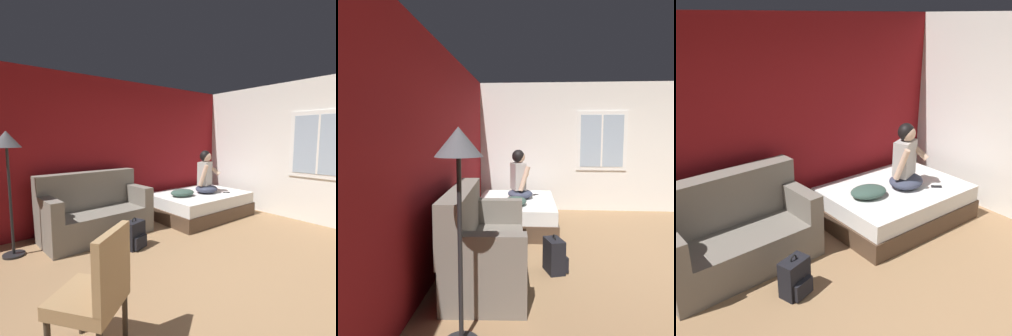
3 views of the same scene
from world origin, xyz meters
The scene contains 7 objects.
wall_back_accent centered at (0.00, 3.04, 1.35)m, with size 11.00×0.16×2.70m, color maroon.
bed centered at (1.71, 2.14, 0.24)m, with size 1.91×1.37×0.48m.
couch centered at (-0.44, 2.44, 0.39)m, with size 1.74×0.91×1.04m.
person_seated centered at (1.83, 2.09, 0.84)m, with size 0.64×0.59×0.88m.
backpack centered at (-0.20, 1.60, 0.19)m, with size 0.34×0.30×0.46m.
throw_pillow centered at (1.22, 2.13, 0.55)m, with size 0.48×0.36×0.14m, color #385147.
cell_phone centered at (2.15, 1.80, 0.48)m, with size 0.07×0.14×0.01m, color black.
Camera 3 is at (-1.81, -1.29, 2.65)m, focal length 42.00 mm.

